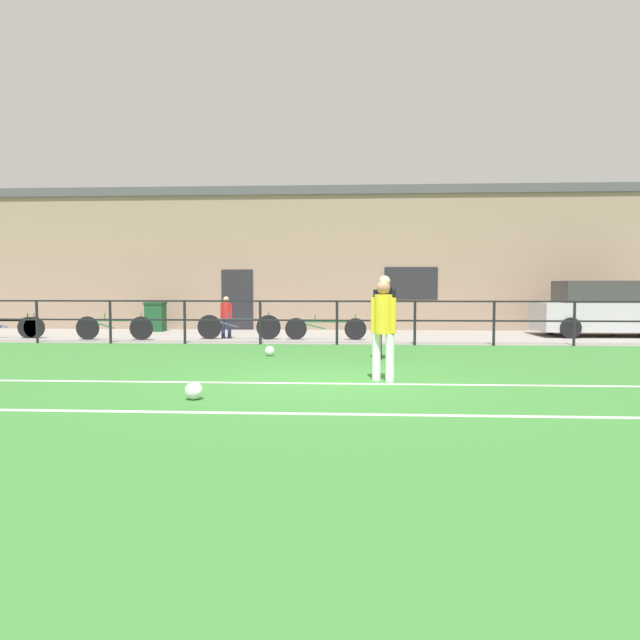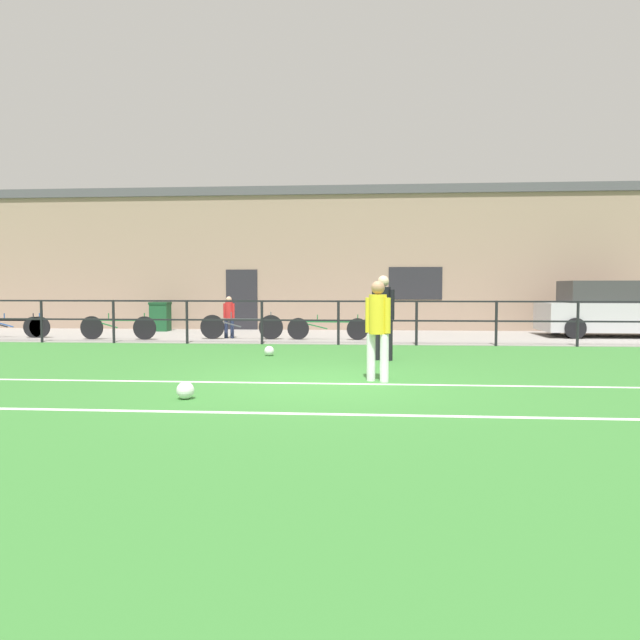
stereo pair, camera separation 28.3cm
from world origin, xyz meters
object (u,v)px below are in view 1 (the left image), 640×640
at_px(player_goalkeeper, 384,312).
at_px(bicycle_parked_2, 7,327).
at_px(spectator_child, 226,315).
at_px(bicycle_parked_1, 325,328).
at_px(soccer_ball_spare, 270,351).
at_px(bicycle_parked_0, 114,328).
at_px(bicycle_parked_3, 239,327).
at_px(player_striker, 383,324).
at_px(trash_bin_0, 155,317).
at_px(bicycle_parked_4, 1,327).
at_px(soccer_ball_match, 194,391).
at_px(parked_car_red, 607,310).

relative_size(player_goalkeeper, bicycle_parked_2, 0.78).
distance_m(spectator_child, bicycle_parked_1, 2.90).
bearing_deg(soccer_ball_spare, spectator_child, 114.47).
distance_m(player_goalkeeper, bicycle_parked_1, 4.61).
height_order(bicycle_parked_0, bicycle_parked_2, bicycle_parked_0).
relative_size(bicycle_parked_2, bicycle_parked_3, 0.93).
bearing_deg(bicycle_parked_2, bicycle_parked_3, 0.00).
relative_size(player_striker, trash_bin_0, 1.64).
bearing_deg(bicycle_parked_3, bicycle_parked_4, -180.00).
bearing_deg(bicycle_parked_0, soccer_ball_match, -61.40).
distance_m(player_striker, trash_bin_0, 12.19).
distance_m(player_goalkeeper, bicycle_parked_2, 11.48).
xyz_separation_m(player_striker, bicycle_parked_3, (-3.71, 7.07, -0.52)).
relative_size(player_goalkeeper, bicycle_parked_4, 0.79).
height_order(soccer_ball_spare, parked_car_red, parked_car_red).
distance_m(bicycle_parked_2, bicycle_parked_3, 6.75).
relative_size(parked_car_red, bicycle_parked_1, 1.87).
bearing_deg(player_goalkeeper, bicycle_parked_1, 126.21).
distance_m(soccer_ball_match, spectator_child, 9.19).
xyz_separation_m(player_goalkeeper, bicycle_parked_1, (-1.42, 4.34, -0.64)).
bearing_deg(bicycle_parked_1, trash_bin_0, 153.89).
bearing_deg(bicycle_parked_0, player_goalkeeper, -28.44).
height_order(soccer_ball_match, bicycle_parked_1, bicycle_parked_1).
height_order(bicycle_parked_1, bicycle_parked_2, bicycle_parked_2).
height_order(spectator_child, bicycle_parked_3, spectator_child).
bearing_deg(player_goalkeeper, bicycle_parked_0, 169.66).
distance_m(bicycle_parked_2, trash_bin_0, 4.42).
bearing_deg(player_striker, bicycle_parked_2, -5.25).
bearing_deg(bicycle_parked_4, soccer_ball_match, -47.38).
bearing_deg(soccer_ball_match, soccer_ball_spare, 86.63).
relative_size(parked_car_red, trash_bin_0, 4.38).
bearing_deg(bicycle_parked_4, trash_bin_0, 38.73).
distance_m(soccer_ball_match, soccer_ball_spare, 5.00).
bearing_deg(parked_car_red, bicycle_parked_3, -170.81).
height_order(spectator_child, bicycle_parked_4, spectator_child).
bearing_deg(parked_car_red, soccer_ball_spare, -149.68).
distance_m(bicycle_parked_2, bicycle_parked_4, 0.18).
distance_m(player_goalkeeper, bicycle_parked_0, 8.32).
bearing_deg(player_goalkeeper, trash_bin_0, 153.28).
relative_size(bicycle_parked_2, trash_bin_0, 2.27).
relative_size(spectator_child, parked_car_red, 0.28).
bearing_deg(trash_bin_0, player_goalkeeper, -44.82).
relative_size(soccer_ball_match, spectator_child, 0.20).
distance_m(player_striker, bicycle_parked_0, 9.79).
xyz_separation_m(spectator_child, bicycle_parked_2, (-6.33, -0.28, -0.36)).
xyz_separation_m(spectator_child, bicycle_parked_1, (2.86, -0.28, -0.36)).
bearing_deg(bicycle_parked_0, parked_car_red, 8.53).
relative_size(player_goalkeeper, soccer_ball_spare, 8.11).
bearing_deg(bicycle_parked_2, soccer_ball_spare, -24.71).
xyz_separation_m(bicycle_parked_0, bicycle_parked_4, (-3.49, 0.39, -0.02)).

